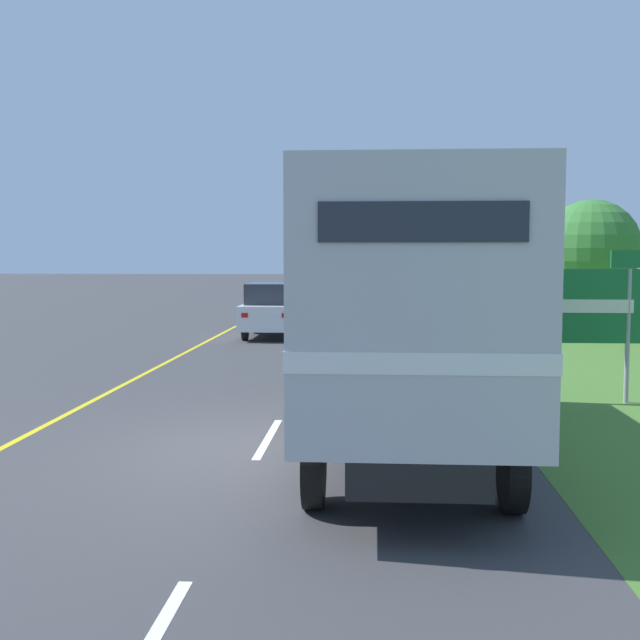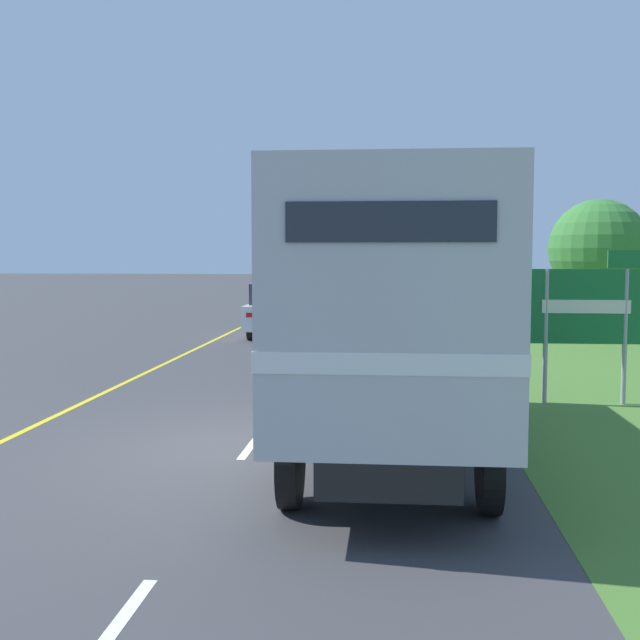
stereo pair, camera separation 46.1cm
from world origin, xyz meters
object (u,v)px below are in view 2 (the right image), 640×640
(lead_car_grey_ahead, at_px, (345,279))
(roadside_tree_mid, at_px, (598,249))
(delineator_post, at_px, (511,385))
(lead_car_white, at_px, (278,309))
(highway_sign, at_px, (588,309))
(horse_trailer_truck, at_px, (391,307))
(lead_car_red_ahead, at_px, (388,288))

(lead_car_grey_ahead, xyz_separation_m, roadside_tree_mid, (10.27, -33.71, 2.03))
(delineator_post, bearing_deg, roadside_tree_mid, 70.41)
(lead_car_white, relative_size, lead_car_grey_ahead, 0.93)
(lead_car_white, relative_size, highway_sign, 1.38)
(horse_trailer_truck, xyz_separation_m, delineator_post, (2.07, 3.07, -1.53))
(highway_sign, bearing_deg, lead_car_red_ahead, 97.52)
(lead_car_white, height_order, lead_car_red_ahead, lead_car_white)
(lead_car_grey_ahead, xyz_separation_m, highway_sign, (7.21, -45.48, 0.85))
(lead_car_red_ahead, relative_size, roadside_tree_mid, 0.89)
(horse_trailer_truck, distance_m, roadside_tree_mid, 17.27)
(roadside_tree_mid, bearing_deg, lead_car_white, -178.06)
(lead_car_grey_ahead, bearing_deg, highway_sign, -81.00)
(lead_car_white, distance_m, roadside_tree_mid, 10.64)
(lead_car_grey_ahead, height_order, highway_sign, highway_sign)
(lead_car_grey_ahead, bearing_deg, roadside_tree_mid, -73.05)
(highway_sign, bearing_deg, roadside_tree_mid, 75.40)
(lead_car_grey_ahead, height_order, delineator_post, lead_car_grey_ahead)
(lead_car_white, height_order, roadside_tree_mid, roadside_tree_mid)
(lead_car_red_ahead, bearing_deg, lead_car_white, -101.15)
(lead_car_red_ahead, distance_m, delineator_post, 30.41)
(highway_sign, relative_size, roadside_tree_mid, 0.62)
(lead_car_grey_ahead, relative_size, delineator_post, 4.40)
(lead_car_grey_ahead, distance_m, roadside_tree_mid, 35.30)
(highway_sign, distance_m, delineator_post, 2.23)
(horse_trailer_truck, bearing_deg, roadside_tree_mid, 67.33)
(horse_trailer_truck, xyz_separation_m, lead_car_grey_ahead, (-3.63, 49.63, -1.13))
(horse_trailer_truck, xyz_separation_m, roadside_tree_mid, (6.65, 15.92, 0.90))
(horse_trailer_truck, height_order, lead_car_grey_ahead, horse_trailer_truck)
(lead_car_red_ahead, relative_size, lead_car_grey_ahead, 0.97)
(lead_car_red_ahead, bearing_deg, horse_trailer_truck, -89.52)
(lead_car_red_ahead, distance_m, lead_car_grey_ahead, 16.58)
(highway_sign, distance_m, roadside_tree_mid, 12.22)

